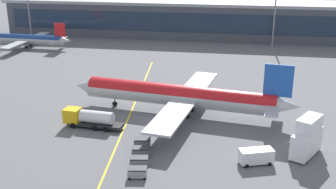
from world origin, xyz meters
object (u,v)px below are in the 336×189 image
main_airliner (180,96)px  catering_lift (307,137)px  crew_van (256,156)px  baggage_cart_2 (141,151)px  baggage_cart_1 (139,161)px  baggage_cart_0 (137,172)px  fuel_tanker (89,118)px  baggage_cart_3 (142,142)px  commuter_jet_near (24,39)px

main_airliner → catering_lift: main_airliner is taller
crew_van → baggage_cart_2: 17.33m
crew_van → baggage_cart_1: size_ratio=1.90×
baggage_cart_0 → baggage_cart_1: same height
catering_lift → fuel_tanker: bearing=172.4°
catering_lift → baggage_cart_0: size_ratio=2.51×
main_airliner → baggage_cart_3: (-3.97, -15.19, -2.94)m
catering_lift → baggage_cart_0: 26.45m
crew_van → baggage_cart_1: crew_van is taller
baggage_cart_1 → baggage_cart_2: 3.20m
baggage_cart_0 → baggage_cart_3: 9.60m
baggage_cart_0 → baggage_cart_1: (-0.49, 3.16, 0.00)m
commuter_jet_near → catering_lift: bearing=-38.4°
main_airliner → catering_lift: size_ratio=6.22×
fuel_tanker → baggage_cart_1: size_ratio=3.84×
crew_van → baggage_cart_2: bearing=-178.5°
fuel_tanker → commuter_jet_near: commuter_jet_near is taller
catering_lift → baggage_cart_2: size_ratio=2.51×
catering_lift → commuter_jet_near: commuter_jet_near is taller
crew_van → catering_lift: bearing=27.3°
commuter_jet_near → crew_van: bearing=-43.0°
baggage_cart_0 → baggage_cart_3: same height
baggage_cart_2 → commuter_jet_near: commuter_jet_near is taller
baggage_cart_2 → fuel_tanker: bearing=141.1°
baggage_cart_0 → catering_lift: bearing=24.1°
baggage_cart_0 → baggage_cart_2: (-0.98, 6.32, 0.00)m
fuel_tanker → main_airliner: bearing=31.2°
baggage_cart_0 → commuter_jet_near: 90.94m
crew_van → baggage_cart_1: 17.22m
baggage_cart_2 → baggage_cart_3: 3.20m
catering_lift → crew_van: size_ratio=1.32×
catering_lift → crew_van: 8.85m
main_airliner → baggage_cart_0: size_ratio=15.58×
catering_lift → commuter_jet_near: 100.05m
baggage_cart_3 → baggage_cart_1: bearing=-81.2°
fuel_tanker → baggage_cart_2: fuel_tanker is taller
catering_lift → baggage_cart_1: (-24.54, -7.60, -2.28)m
crew_van → baggage_cart_0: (-16.34, -6.78, -0.53)m
crew_van → baggage_cart_0: crew_van is taller
main_airliner → commuter_jet_near: main_airliner is taller
main_airliner → baggage_cart_2: bearing=-100.7°
fuel_tanker → catering_lift: (36.53, -4.85, 1.32)m
baggage_cart_2 → baggage_cart_3: bearing=98.8°
main_airliner → baggage_cart_0: main_airliner is taller
baggage_cart_2 → commuter_jet_near: size_ratio=0.09×
fuel_tanker → baggage_cart_3: size_ratio=3.84×
main_airliner → commuter_jet_near: size_ratio=1.39×
catering_lift → baggage_cart_2: (-25.03, -4.43, -2.28)m
main_airliner → baggage_cart_0: 24.97m
catering_lift → commuter_jet_near: bearing=141.6°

